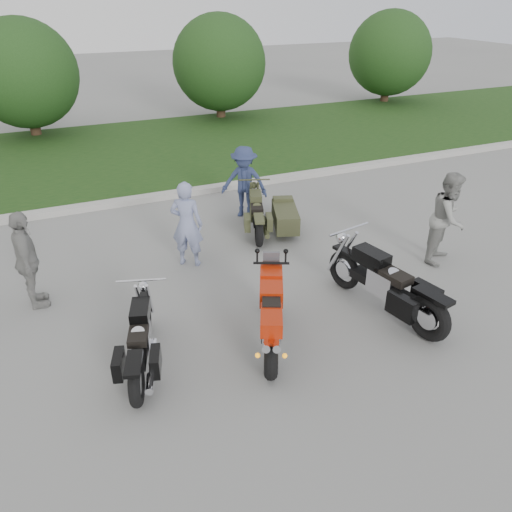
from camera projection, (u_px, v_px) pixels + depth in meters
name	position (u px, v px, depth m)	size (l,w,h in m)	color
ground	(272.00, 324.00, 8.00)	(80.00, 80.00, 0.00)	gray
curb	(174.00, 194.00, 12.82)	(60.00, 0.30, 0.15)	#B2AFA7
grass_strip	(140.00, 152.00, 16.17)	(60.00, 8.00, 0.14)	#314F1B
tree_mid_left	(24.00, 74.00, 16.82)	(3.60, 3.60, 4.00)	#3F2B1C
tree_mid_right	(219.00, 63.00, 19.27)	(3.60, 3.60, 4.00)	#3F2B1C
tree_far_right	(390.00, 53.00, 22.06)	(3.60, 3.60, 4.00)	#3F2B1C
sportbike_red	(271.00, 313.00, 7.27)	(1.01, 1.92, 0.97)	black
cruiser_left	(141.00, 344.00, 6.89)	(0.74, 2.05, 0.81)	black
cruiser_right	(389.00, 288.00, 8.03)	(0.77, 2.53, 0.98)	black
cruiser_sidecar	(274.00, 217.00, 10.84)	(1.40, 1.98, 0.79)	black
person_stripe	(187.00, 224.00, 9.36)	(0.62, 0.40, 1.69)	#8891B9
person_grey	(448.00, 218.00, 9.49)	(0.87, 0.68, 1.79)	gray
person_denim	(244.00, 182.00, 11.42)	(1.07, 0.62, 1.66)	navy
person_back	(27.00, 261.00, 8.09)	(1.00, 0.42, 1.70)	gray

